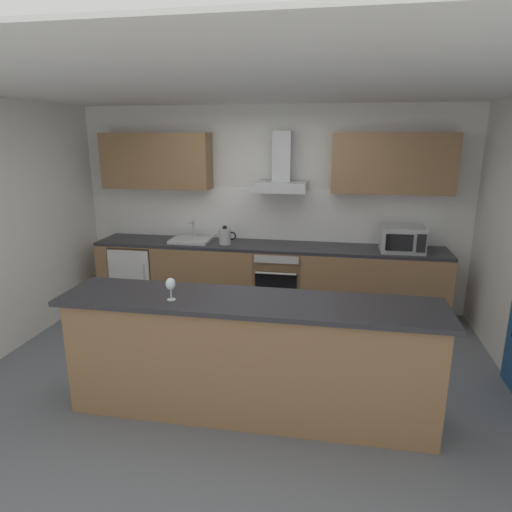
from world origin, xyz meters
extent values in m
cube|color=slate|center=(0.00, 0.00, -0.01)|extent=(5.99, 4.75, 0.02)
cube|color=white|center=(0.00, 0.00, 2.61)|extent=(5.99, 4.75, 0.02)
cube|color=white|center=(0.00, 1.93, 1.30)|extent=(5.99, 0.12, 2.60)
cube|color=white|center=(0.00, 1.86, 1.23)|extent=(4.24, 0.02, 0.66)
cube|color=olive|center=(0.00, 1.55, 0.43)|extent=(4.39, 0.60, 0.86)
cube|color=#28282D|center=(0.00, 1.55, 0.88)|extent=(4.39, 0.60, 0.04)
cube|color=olive|center=(0.21, -0.66, 0.48)|extent=(2.91, 0.52, 0.96)
cube|color=#28282D|center=(0.21, -0.66, 0.98)|extent=(3.01, 0.64, 0.04)
cube|color=olive|center=(-1.46, 1.70, 1.91)|extent=(1.41, 0.32, 0.70)
cube|color=olive|center=(1.46, 1.70, 1.91)|extent=(1.41, 0.32, 0.70)
cube|color=slate|center=(0.16, 1.53, 0.46)|extent=(0.60, 0.56, 0.80)
cube|color=black|center=(0.16, 1.24, 0.40)|extent=(0.50, 0.02, 0.48)
cube|color=#B7BABC|center=(0.16, 1.24, 0.80)|extent=(0.54, 0.02, 0.09)
cylinder|color=#B7BABC|center=(0.16, 1.21, 0.64)|extent=(0.49, 0.02, 0.02)
cube|color=white|center=(-1.74, 1.53, 0.42)|extent=(0.58, 0.56, 0.85)
cube|color=silver|center=(-1.74, 1.24, 0.43)|extent=(0.55, 0.02, 0.80)
cylinder|color=#B7BABC|center=(-1.52, 1.22, 0.47)|extent=(0.02, 0.02, 0.38)
cube|color=#B7BABC|center=(1.62, 1.50, 1.05)|extent=(0.50, 0.36, 0.30)
cube|color=black|center=(1.56, 1.31, 1.05)|extent=(0.30, 0.02, 0.19)
cube|color=black|center=(1.80, 1.31, 1.05)|extent=(0.10, 0.01, 0.21)
cube|color=silver|center=(-0.99, 1.53, 0.92)|extent=(0.50, 0.40, 0.04)
cylinder|color=#B7BABC|center=(-0.99, 1.66, 1.03)|extent=(0.03, 0.03, 0.26)
cylinder|color=#B7BABC|center=(-0.99, 1.58, 1.15)|extent=(0.03, 0.16, 0.03)
cylinder|color=#B7BABC|center=(-0.52, 1.49, 1.00)|extent=(0.15, 0.15, 0.20)
sphere|color=black|center=(-0.52, 1.49, 1.11)|extent=(0.06, 0.06, 0.06)
cone|color=#B7BABC|center=(-0.62, 1.49, 1.04)|extent=(0.09, 0.04, 0.07)
torus|color=black|center=(-0.43, 1.49, 1.01)|extent=(0.11, 0.02, 0.11)
cube|color=#B7BABC|center=(0.16, 1.63, 1.62)|extent=(0.62, 0.45, 0.12)
cube|color=#B7BABC|center=(0.16, 1.68, 1.98)|extent=(0.22, 0.22, 0.60)
cylinder|color=silver|center=(-0.38, -0.77, 1.00)|extent=(0.07, 0.07, 0.01)
cylinder|color=silver|center=(-0.38, -0.77, 1.05)|extent=(0.01, 0.01, 0.09)
ellipsoid|color=silver|center=(-0.38, -0.77, 1.13)|extent=(0.08, 0.08, 0.10)
camera|label=1|loc=(0.84, -3.87, 2.23)|focal=31.59mm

